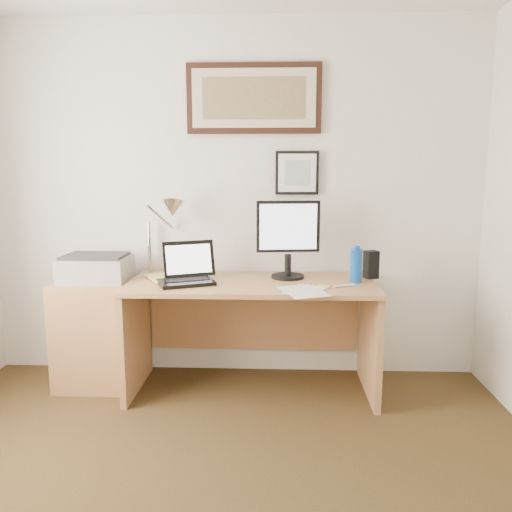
# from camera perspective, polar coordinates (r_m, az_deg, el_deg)

# --- Properties ---
(wall_back) EXTENTS (3.50, 0.02, 2.50)m
(wall_back) POSITION_cam_1_polar(r_m,az_deg,el_deg) (3.56, -2.65, 6.25)
(wall_back) COLOR white
(wall_back) RESTS_ON ground
(side_cabinet) EXTENTS (0.50, 0.40, 0.73)m
(side_cabinet) POSITION_cam_1_polar(r_m,az_deg,el_deg) (3.62, -17.84, -8.46)
(side_cabinet) COLOR #AA7647
(side_cabinet) RESTS_ON floor
(water_bottle) EXTENTS (0.08, 0.08, 0.22)m
(water_bottle) POSITION_cam_1_polar(r_m,az_deg,el_deg) (3.28, 11.39, -1.10)
(water_bottle) COLOR #0C4BA8
(water_bottle) RESTS_ON desk
(bottle_cap) EXTENTS (0.04, 0.04, 0.02)m
(bottle_cap) POSITION_cam_1_polar(r_m,az_deg,el_deg) (3.26, 11.45, 0.98)
(bottle_cap) COLOR #0C4BA8
(bottle_cap) RESTS_ON water_bottle
(speaker) EXTENTS (0.10, 0.10, 0.19)m
(speaker) POSITION_cam_1_polar(r_m,az_deg,el_deg) (3.43, 13.02, -0.96)
(speaker) COLOR black
(speaker) RESTS_ON desk
(paper_sheet_a) EXTENTS (0.33, 0.38, 0.00)m
(paper_sheet_a) POSITION_cam_1_polar(r_m,az_deg,el_deg) (3.00, 5.39, -4.04)
(paper_sheet_a) COLOR white
(paper_sheet_a) RESTS_ON desk
(paper_sheet_b) EXTENTS (0.29, 0.33, 0.00)m
(paper_sheet_b) POSITION_cam_1_polar(r_m,az_deg,el_deg) (3.02, 5.61, -3.91)
(paper_sheet_b) COLOR white
(paper_sheet_b) RESTS_ON desk
(sticky_pad) EXTENTS (0.10, 0.10, 0.01)m
(sticky_pad) POSITION_cam_1_polar(r_m,az_deg,el_deg) (3.11, 7.69, -3.49)
(sticky_pad) COLOR #D9DC68
(sticky_pad) RESTS_ON desk
(marker_pen) EXTENTS (0.14, 0.06, 0.02)m
(marker_pen) POSITION_cam_1_polar(r_m,az_deg,el_deg) (3.15, 10.08, -3.36)
(marker_pen) COLOR white
(marker_pen) RESTS_ON desk
(book) EXTENTS (0.32, 0.35, 0.02)m
(book) POSITION_cam_1_polar(r_m,az_deg,el_deg) (3.33, -11.94, -2.66)
(book) COLOR #DCCA67
(book) RESTS_ON desk
(desk) EXTENTS (1.60, 0.70, 0.75)m
(desk) POSITION_cam_1_polar(r_m,az_deg,el_deg) (3.39, -0.43, -6.52)
(desk) COLOR #AA7647
(desk) RESTS_ON floor
(laptop) EXTENTS (0.41, 0.42, 0.26)m
(laptop) POSITION_cam_1_polar(r_m,az_deg,el_deg) (3.25, -7.89, -2.01)
(laptop) COLOR black
(laptop) RESTS_ON desk
(lcd_monitor) EXTENTS (0.42, 0.22, 0.52)m
(lcd_monitor) POSITION_cam_1_polar(r_m,az_deg,el_deg) (3.32, 3.69, 2.36)
(lcd_monitor) COLOR black
(lcd_monitor) RESTS_ON desk
(printer) EXTENTS (0.44, 0.34, 0.18)m
(printer) POSITION_cam_1_polar(r_m,az_deg,el_deg) (3.53, -17.82, -1.28)
(printer) COLOR #9F9FA2
(printer) RESTS_ON side_cabinet
(desk_lamp) EXTENTS (0.29, 0.27, 0.53)m
(desk_lamp) POSITION_cam_1_polar(r_m,az_deg,el_deg) (3.44, -9.73, 4.96)
(desk_lamp) COLOR silver
(desk_lamp) RESTS_ON desk
(picture_large) EXTENTS (0.92, 0.04, 0.47)m
(picture_large) POSITION_cam_1_polar(r_m,az_deg,el_deg) (3.55, -0.25, 17.57)
(picture_large) COLOR black
(picture_large) RESTS_ON wall_back
(picture_small) EXTENTS (0.30, 0.03, 0.30)m
(picture_small) POSITION_cam_1_polar(r_m,az_deg,el_deg) (3.52, 4.71, 9.45)
(picture_small) COLOR black
(picture_small) RESTS_ON wall_back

